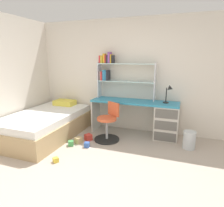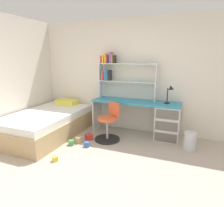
{
  "view_description": "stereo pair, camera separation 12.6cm",
  "coord_description": "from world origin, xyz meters",
  "px_view_note": "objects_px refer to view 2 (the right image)",
  "views": [
    {
      "loc": [
        1.01,
        -2.0,
        1.67
      ],
      "look_at": [
        -0.21,
        1.35,
        0.84
      ],
      "focal_mm": 31.6,
      "sensor_mm": 36.0,
      "label": 1
    },
    {
      "loc": [
        1.13,
        -1.96,
        1.67
      ],
      "look_at": [
        -0.21,
        1.35,
        0.84
      ],
      "focal_mm": 31.6,
      "sensor_mm": 36.0,
      "label": 2
    }
  ],
  "objects_px": {
    "toy_block_green_2": "(71,143)",
    "toy_block_natural_4": "(79,140)",
    "desk": "(158,118)",
    "toy_block_blue_1": "(87,144)",
    "bed_platform": "(48,123)",
    "toy_block_yellow_0": "(55,159)",
    "swivel_chair": "(108,126)",
    "bookshelf_hutch": "(118,72)",
    "toy_block_red_3": "(89,137)",
    "desk_lamp": "(171,92)",
    "waste_bin": "(190,141)"
  },
  "relations": [
    {
      "from": "toy_block_green_2",
      "to": "toy_block_natural_4",
      "type": "relative_size",
      "value": 0.83
    },
    {
      "from": "toy_block_natural_4",
      "to": "desk",
      "type": "bearing_deg",
      "value": 31.09
    },
    {
      "from": "desk",
      "to": "toy_block_blue_1",
      "type": "xyz_separation_m",
      "value": [
        -1.18,
        -0.96,
        -0.38
      ]
    },
    {
      "from": "bed_platform",
      "to": "toy_block_yellow_0",
      "type": "xyz_separation_m",
      "value": [
        0.87,
        -0.89,
        -0.22
      ]
    },
    {
      "from": "swivel_chair",
      "to": "toy_block_green_2",
      "type": "bearing_deg",
      "value": -137.6
    },
    {
      "from": "swivel_chair",
      "to": "bed_platform",
      "type": "xyz_separation_m",
      "value": [
        -1.34,
        -0.26,
        -0.04
      ]
    },
    {
      "from": "bookshelf_hutch",
      "to": "bed_platform",
      "type": "height_order",
      "value": "bookshelf_hutch"
    },
    {
      "from": "toy_block_natural_4",
      "to": "toy_block_yellow_0",
      "type": "bearing_deg",
      "value": -88.86
    },
    {
      "from": "swivel_chair",
      "to": "toy_block_red_3",
      "type": "xyz_separation_m",
      "value": [
        -0.37,
        -0.17,
        -0.24
      ]
    },
    {
      "from": "swivel_chair",
      "to": "desk",
      "type": "bearing_deg",
      "value": 27.91
    },
    {
      "from": "toy_block_green_2",
      "to": "toy_block_natural_4",
      "type": "bearing_deg",
      "value": 63.11
    },
    {
      "from": "toy_block_blue_1",
      "to": "toy_block_red_3",
      "type": "height_order",
      "value": "toy_block_red_3"
    },
    {
      "from": "bookshelf_hutch",
      "to": "swivel_chair",
      "type": "xyz_separation_m",
      "value": [
        0.02,
        -0.63,
        -1.06
      ]
    },
    {
      "from": "desk",
      "to": "toy_block_green_2",
      "type": "bearing_deg",
      "value": -145.95
    },
    {
      "from": "desk",
      "to": "bookshelf_hutch",
      "type": "relative_size",
      "value": 1.44
    },
    {
      "from": "desk_lamp",
      "to": "toy_block_yellow_0",
      "type": "bearing_deg",
      "value": -134.65
    },
    {
      "from": "bed_platform",
      "to": "waste_bin",
      "type": "xyz_separation_m",
      "value": [
        2.92,
        0.4,
        -0.09
      ]
    },
    {
      "from": "desk_lamp",
      "to": "waste_bin",
      "type": "relative_size",
      "value": 1.14
    },
    {
      "from": "desk",
      "to": "waste_bin",
      "type": "relative_size",
      "value": 5.59
    },
    {
      "from": "toy_block_blue_1",
      "to": "toy_block_red_3",
      "type": "distance_m",
      "value": 0.32
    },
    {
      "from": "desk_lamp",
      "to": "bed_platform",
      "type": "height_order",
      "value": "desk_lamp"
    },
    {
      "from": "bed_platform",
      "to": "toy_block_red_3",
      "type": "height_order",
      "value": "bed_platform"
    },
    {
      "from": "desk",
      "to": "toy_block_red_3",
      "type": "distance_m",
      "value": 1.5
    },
    {
      "from": "toy_block_red_3",
      "to": "bed_platform",
      "type": "bearing_deg",
      "value": -174.9
    },
    {
      "from": "bookshelf_hutch",
      "to": "toy_block_yellow_0",
      "type": "xyz_separation_m",
      "value": [
        -0.46,
        -1.78,
        -1.32
      ]
    },
    {
      "from": "toy_block_yellow_0",
      "to": "desk_lamp",
      "type": "bearing_deg",
      "value": 45.35
    },
    {
      "from": "desk",
      "to": "bookshelf_hutch",
      "type": "xyz_separation_m",
      "value": [
        -0.95,
        0.14,
        0.94
      ]
    },
    {
      "from": "waste_bin",
      "to": "toy_block_blue_1",
      "type": "bearing_deg",
      "value": -161.63
    },
    {
      "from": "desk_lamp",
      "to": "toy_block_red_3",
      "type": "relative_size",
      "value": 3.05
    },
    {
      "from": "toy_block_natural_4",
      "to": "toy_block_blue_1",
      "type": "bearing_deg",
      "value": -23.72
    },
    {
      "from": "bookshelf_hutch",
      "to": "toy_block_natural_4",
      "type": "relative_size",
      "value": 10.99
    },
    {
      "from": "bookshelf_hutch",
      "to": "toy_block_red_3",
      "type": "xyz_separation_m",
      "value": [
        -0.35,
        -0.8,
        -1.3
      ]
    },
    {
      "from": "desk_lamp",
      "to": "desk",
      "type": "bearing_deg",
      "value": 180.0
    },
    {
      "from": "desk_lamp",
      "to": "toy_block_red_3",
      "type": "xyz_separation_m",
      "value": [
        -1.51,
        -0.66,
        -0.95
      ]
    },
    {
      "from": "bed_platform",
      "to": "toy_block_green_2",
      "type": "xyz_separation_m",
      "value": [
        0.77,
        -0.26,
        -0.21
      ]
    },
    {
      "from": "bookshelf_hutch",
      "to": "toy_block_green_2",
      "type": "height_order",
      "value": "bookshelf_hutch"
    },
    {
      "from": "desk_lamp",
      "to": "toy_block_natural_4",
      "type": "height_order",
      "value": "desk_lamp"
    },
    {
      "from": "swivel_chair",
      "to": "toy_block_blue_1",
      "type": "xyz_separation_m",
      "value": [
        -0.25,
        -0.47,
        -0.26
      ]
    },
    {
      "from": "swivel_chair",
      "to": "toy_block_blue_1",
      "type": "height_order",
      "value": "swivel_chair"
    },
    {
      "from": "desk_lamp",
      "to": "bed_platform",
      "type": "relative_size",
      "value": 0.19
    },
    {
      "from": "bookshelf_hutch",
      "to": "swivel_chair",
      "type": "height_order",
      "value": "bookshelf_hutch"
    },
    {
      "from": "toy_block_blue_1",
      "to": "toy_block_red_3",
      "type": "bearing_deg",
      "value": 111.67
    },
    {
      "from": "desk_lamp",
      "to": "swivel_chair",
      "type": "height_order",
      "value": "desk_lamp"
    },
    {
      "from": "swivel_chair",
      "to": "toy_block_red_3",
      "type": "bearing_deg",
      "value": -155.27
    },
    {
      "from": "toy_block_blue_1",
      "to": "toy_block_red_3",
      "type": "relative_size",
      "value": 0.74
    },
    {
      "from": "desk_lamp",
      "to": "waste_bin",
      "type": "distance_m",
      "value": 1.01
    },
    {
      "from": "toy_block_yellow_0",
      "to": "toy_block_blue_1",
      "type": "xyz_separation_m",
      "value": [
        0.22,
        0.68,
        0.01
      ]
    },
    {
      "from": "waste_bin",
      "to": "toy_block_yellow_0",
      "type": "height_order",
      "value": "waste_bin"
    },
    {
      "from": "swivel_chair",
      "to": "bed_platform",
      "type": "bearing_deg",
      "value": -169.14
    },
    {
      "from": "toy_block_blue_1",
      "to": "toy_block_green_2",
      "type": "height_order",
      "value": "toy_block_green_2"
    }
  ]
}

